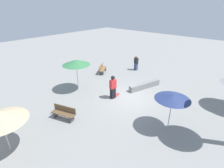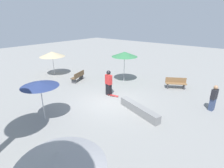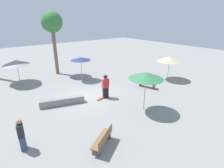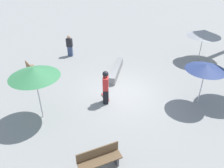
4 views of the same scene
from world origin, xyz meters
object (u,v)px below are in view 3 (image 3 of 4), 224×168
object	(u,v)px
concrete_ledge	(62,102)
bystander_watching	(21,135)
bench_far	(147,83)
palm_tree_left	(52,24)
bench_near	(103,139)
shade_umbrella_grey	(16,63)
shade_umbrella_navy	(81,59)
skateboard	(101,98)
skater_main	(106,85)
shade_umbrella_green	(146,76)
shade_umbrella_tan	(170,59)

from	to	relation	value
concrete_ledge	bystander_watching	world-z (taller)	bystander_watching
bench_far	palm_tree_left	world-z (taller)	palm_tree_left
palm_tree_left	bench_near	bearing A→B (deg)	-102.53
shade_umbrella_grey	palm_tree_left	world-z (taller)	palm_tree_left
concrete_ledge	shade_umbrella_navy	distance (m)	5.61
bench_near	palm_tree_left	world-z (taller)	palm_tree_left
skateboard	shade_umbrella_grey	distance (m)	8.45
skater_main	bench_far	size ratio (longest dim) A/B	1.11
concrete_ledge	bench_far	bearing A→B (deg)	-11.79
bench_near	palm_tree_left	size ratio (longest dim) A/B	0.25
skateboard	shade_umbrella_green	size ratio (longest dim) A/B	0.32
bench_near	skateboard	bearing A→B (deg)	24.84
bench_far	shade_umbrella_grey	size ratio (longest dim) A/B	0.72
palm_tree_left	bystander_watching	distance (m)	12.58
shade_umbrella_grey	shade_umbrella_green	xyz separation A→B (m)	(5.34, -10.24, 0.37)
bench_near	concrete_ledge	bearing A→B (deg)	56.14
concrete_ledge	palm_tree_left	xyz separation A→B (m)	(2.54, 7.22, 4.89)
concrete_ledge	bystander_watching	bearing A→B (deg)	-136.11
skateboard	bench_near	world-z (taller)	bench_near
skater_main	shade_umbrella_navy	xyz separation A→B (m)	(0.59, 4.75, 1.09)
shade_umbrella_tan	bench_near	bearing A→B (deg)	-159.53
bench_near	bystander_watching	xyz separation A→B (m)	(-2.99, 2.14, 0.37)
bench_far	shade_umbrella_tan	world-z (taller)	shade_umbrella_tan
concrete_ledge	shade_umbrella_grey	world-z (taller)	shade_umbrella_grey
shade_umbrella_green	bystander_watching	bearing A→B (deg)	172.65
skater_main	bystander_watching	xyz separation A→B (m)	(-6.29, -2.18, -0.19)
bench_far	palm_tree_left	distance (m)	10.89
shade_umbrella_green	shade_umbrella_navy	bearing A→B (deg)	91.95
bench_near	shade_umbrella_tan	bearing A→B (deg)	-10.90
bench_near	shade_umbrella_green	bearing A→B (deg)	-15.04
shade_umbrella_navy	bystander_watching	distance (m)	9.85
bench_near	shade_umbrella_tan	world-z (taller)	shade_umbrella_tan
skateboard	shade_umbrella_navy	size ratio (longest dim) A/B	0.37
concrete_ledge	shade_umbrella_grey	distance (m)	6.63
shade_umbrella_navy	shade_umbrella_green	world-z (taller)	shade_umbrella_green
concrete_ledge	palm_tree_left	size ratio (longest dim) A/B	0.47
skateboard	bystander_watching	bearing A→B (deg)	6.26
bench_far	shade_umbrella_navy	bearing A→B (deg)	-165.22
skater_main	bench_near	bearing A→B (deg)	60.66
bench_near	shade_umbrella_navy	size ratio (longest dim) A/B	0.72
shade_umbrella_grey	palm_tree_left	xyz separation A→B (m)	(3.95, 1.00, 3.10)
shade_umbrella_green	shade_umbrella_grey	bearing A→B (deg)	117.56
bystander_watching	concrete_ledge	bearing A→B (deg)	-33.05
skateboard	bench_far	xyz separation A→B (m)	(4.43, -0.57, 0.37)
concrete_ledge	shade_umbrella_grey	size ratio (longest dim) A/B	1.31
shade_umbrella_green	skater_main	bearing A→B (deg)	105.41
shade_umbrella_tan	shade_umbrella_green	distance (m)	7.05
bench_far	skater_main	bearing A→B (deg)	-116.05
skater_main	shade_umbrella_navy	distance (m)	4.91
shade_umbrella_tan	bench_far	bearing A→B (deg)	-176.30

